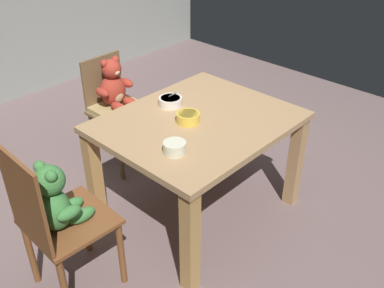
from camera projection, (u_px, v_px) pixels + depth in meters
name	position (u px, v px, depth m)	size (l,w,h in m)	color
ground_plane	(197.00, 211.00, 3.04)	(5.20, 5.20, 0.04)	#735E5D
dining_table	(198.00, 136.00, 2.72)	(1.14, 0.94, 0.71)	tan
teddy_chair_far_center	(116.00, 97.00, 3.25)	(0.38, 0.39, 0.86)	brown
teddy_chair_near_left	(56.00, 209.00, 2.17)	(0.42, 0.42, 0.93)	brown
porridge_bowl_cream_near_left	(175.00, 147.00, 2.32)	(0.12, 0.12, 0.06)	beige
porridge_bowl_yellow_center	(188.00, 117.00, 2.61)	(0.14, 0.14, 0.06)	yellow
porridge_bowl_white_far_center	(171.00, 101.00, 2.80)	(0.15, 0.16, 0.13)	silver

